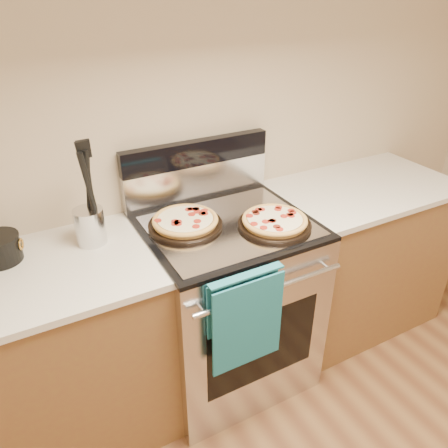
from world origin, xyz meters
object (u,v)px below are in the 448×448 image
pepperoni_pizza_front (275,222)px  utensil_crock (90,226)px  range_body (227,304)px  pepperoni_pizza_back (185,222)px

pepperoni_pizza_front → utensil_crock: 0.80m
range_body → pepperoni_pizza_front: bearing=-37.1°
utensil_crock → pepperoni_pizza_back: bearing=-12.5°
pepperoni_pizza_front → pepperoni_pizza_back: bearing=152.0°
pepperoni_pizza_back → utensil_crock: size_ratio=2.10×
pepperoni_pizza_back → utensil_crock: 0.41m
pepperoni_pizza_front → utensil_crock: bearing=159.8°
range_body → pepperoni_pizza_front: (0.17, -0.13, 0.50)m
pepperoni_pizza_back → utensil_crock: utensil_crock is taller
pepperoni_pizza_back → pepperoni_pizza_front: bearing=-28.0°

